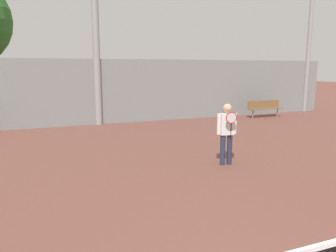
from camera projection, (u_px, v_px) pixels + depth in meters
The scene contains 4 objects.
tennis_player at pixel (227, 130), 8.92m from camera, with size 0.56×0.44×1.70m.
bench_courtside_near at pixel (265, 107), 17.70m from camera, with size 2.03×0.40×0.90m.
light_pole_center_back at pixel (311, 20), 19.26m from camera, with size 0.90×0.60×8.95m.
back_fence at pixel (88, 92), 15.16m from camera, with size 27.85×0.06×3.06m.
Camera 1 is at (-2.31, -2.03, 2.66)m, focal length 35.00 mm.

